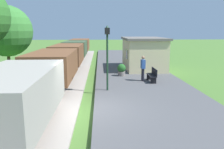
{
  "coord_description": "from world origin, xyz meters",
  "views": [
    {
      "loc": [
        0.5,
        -9.84,
        3.69
      ],
      "look_at": [
        1.15,
        2.41,
        1.3
      ],
      "focal_mm": 36.73,
      "sensor_mm": 36.0,
      "label": 1
    }
  ],
  "objects_px": {
    "lamp_post_near": "(107,46)",
    "station_hut": "(143,53)",
    "bench_near_hut": "(153,75)",
    "person_waiting": "(143,67)",
    "tree_field_left": "(6,31)",
    "freight_train": "(68,56)",
    "potted_planter": "(121,70)"
  },
  "relations": [
    {
      "from": "bench_near_hut",
      "to": "tree_field_left",
      "type": "distance_m",
      "value": 14.23
    },
    {
      "from": "station_hut",
      "to": "lamp_post_near",
      "type": "distance_m",
      "value": 8.39
    },
    {
      "from": "tree_field_left",
      "to": "lamp_post_near",
      "type": "bearing_deg",
      "value": -45.07
    },
    {
      "from": "lamp_post_near",
      "to": "tree_field_left",
      "type": "distance_m",
      "value": 12.75
    },
    {
      "from": "station_hut",
      "to": "tree_field_left",
      "type": "xyz_separation_m",
      "value": [
        -12.47,
        1.46,
        1.94
      ]
    },
    {
      "from": "tree_field_left",
      "to": "bench_near_hut",
      "type": "bearing_deg",
      "value": -29.73
    },
    {
      "from": "bench_near_hut",
      "to": "potted_planter",
      "type": "height_order",
      "value": "potted_planter"
    },
    {
      "from": "tree_field_left",
      "to": "potted_planter",
      "type": "bearing_deg",
      "value": -25.26
    },
    {
      "from": "station_hut",
      "to": "potted_planter",
      "type": "bearing_deg",
      "value": -124.12
    },
    {
      "from": "bench_near_hut",
      "to": "potted_planter",
      "type": "relative_size",
      "value": 1.64
    },
    {
      "from": "potted_planter",
      "to": "tree_field_left",
      "type": "relative_size",
      "value": 0.15
    },
    {
      "from": "potted_planter",
      "to": "lamp_post_near",
      "type": "height_order",
      "value": "lamp_post_near"
    },
    {
      "from": "freight_train",
      "to": "person_waiting",
      "type": "height_order",
      "value": "freight_train"
    },
    {
      "from": "bench_near_hut",
      "to": "lamp_post_near",
      "type": "bearing_deg",
      "value": -146.09
    },
    {
      "from": "bench_near_hut",
      "to": "potted_planter",
      "type": "bearing_deg",
      "value": 132.19
    },
    {
      "from": "bench_near_hut",
      "to": "lamp_post_near",
      "type": "relative_size",
      "value": 0.41
    },
    {
      "from": "lamp_post_near",
      "to": "person_waiting",
      "type": "bearing_deg",
      "value": 43.47
    },
    {
      "from": "bench_near_hut",
      "to": "person_waiting",
      "type": "xyz_separation_m",
      "value": [
        -0.61,
        0.28,
        0.46
      ]
    },
    {
      "from": "freight_train",
      "to": "person_waiting",
      "type": "xyz_separation_m",
      "value": [
        5.82,
        -5.49,
        -0.21
      ]
    },
    {
      "from": "station_hut",
      "to": "person_waiting",
      "type": "distance_m",
      "value": 5.29
    },
    {
      "from": "person_waiting",
      "to": "potted_planter",
      "type": "height_order",
      "value": "person_waiting"
    },
    {
      "from": "station_hut",
      "to": "bench_near_hut",
      "type": "xyz_separation_m",
      "value": [
        -0.37,
        -5.45,
        -0.93
      ]
    },
    {
      "from": "lamp_post_near",
      "to": "station_hut",
      "type": "bearing_deg",
      "value": 65.23
    },
    {
      "from": "freight_train",
      "to": "tree_field_left",
      "type": "xyz_separation_m",
      "value": [
        -5.67,
        1.14,
        2.19
      ]
    },
    {
      "from": "lamp_post_near",
      "to": "freight_train",
      "type": "bearing_deg",
      "value": 112.87
    },
    {
      "from": "station_hut",
      "to": "potted_planter",
      "type": "height_order",
      "value": "station_hut"
    },
    {
      "from": "lamp_post_near",
      "to": "tree_field_left",
      "type": "relative_size",
      "value": 0.62
    },
    {
      "from": "bench_near_hut",
      "to": "lamp_post_near",
      "type": "xyz_separation_m",
      "value": [
        -3.12,
        -2.1,
        2.08
      ]
    },
    {
      "from": "person_waiting",
      "to": "tree_field_left",
      "type": "distance_m",
      "value": 13.49
    },
    {
      "from": "freight_train",
      "to": "lamp_post_near",
      "type": "xyz_separation_m",
      "value": [
        3.32,
        -7.86,
        1.41
      ]
    },
    {
      "from": "freight_train",
      "to": "bench_near_hut",
      "type": "xyz_separation_m",
      "value": [
        6.43,
        -5.77,
        -0.68
      ]
    },
    {
      "from": "bench_near_hut",
      "to": "person_waiting",
      "type": "bearing_deg",
      "value": 155.44
    }
  ]
}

